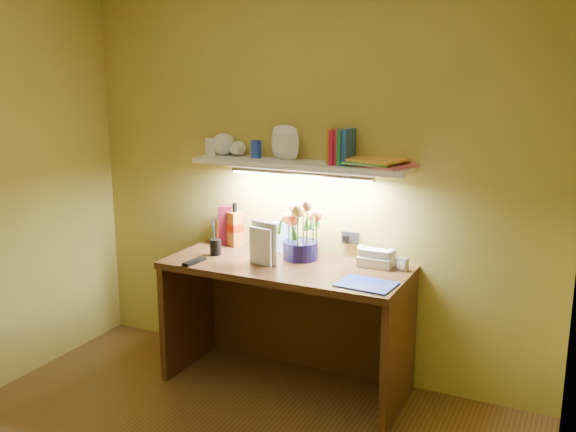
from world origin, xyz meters
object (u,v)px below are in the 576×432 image
Objects in this scene: desk at (286,326)px; desk_clock at (402,264)px; flower_bouquet at (301,228)px; telephone at (376,256)px; whisky_bottle at (235,224)px.

desk is 19.58× the size of desk_clock.
flower_bouquet is 1.94× the size of telephone.
telephone reaches higher than desk_clock.
flower_bouquet is at bearing -172.69° from telephone.
desk_clock is 0.26× the size of whisky_bottle.
telephone is (0.44, 0.06, -0.13)m from flower_bouquet.
whisky_bottle reaches higher than desk.
whisky_bottle is (-1.08, 0.03, 0.10)m from desk_clock.
desk_clock is at bearing 3.93° from flower_bouquet.
desk is at bearing -25.07° from whisky_bottle.
flower_bouquet reaches higher than desk_clock.
whisky_bottle is at bearing -166.16° from desk_clock.
desk is 0.58m from flower_bouquet.
desk_clock is (0.60, 0.04, -0.15)m from flower_bouquet.
desk is 7.37× the size of telephone.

